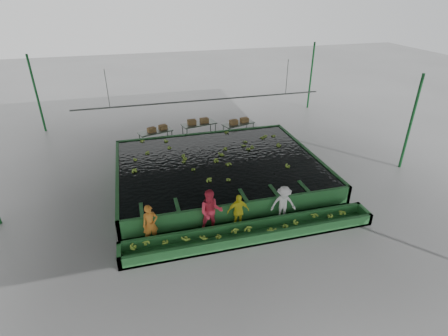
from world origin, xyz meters
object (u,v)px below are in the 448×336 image
object	(u,v)px
worker_d	(283,204)
packing_table_left	(156,138)
packing_table_mid	(199,131)
box_stack_left	(158,130)
box_stack_right	(239,123)
worker_a	(150,224)
sorting_trough	(252,233)
box_stack_mid	(198,123)
worker_b	(211,212)
worker_c	(238,212)
flotation_tank	(219,169)
packing_table_right	(238,130)

from	to	relation	value
worker_d	packing_table_left	world-z (taller)	worker_d
packing_table_mid	box_stack_left	xyz separation A→B (m)	(-2.64, -0.39, 0.42)
box_stack_right	worker_a	bearing A→B (deg)	-124.61
box_stack_left	box_stack_right	distance (m)	5.14
sorting_trough	box_stack_mid	world-z (taller)	box_stack_mid
worker_b	worker_d	size ratio (longest dim) A/B	1.19
worker_c	box_stack_mid	xyz separation A→B (m)	(0.33, 9.60, 0.22)
sorting_trough	box_stack_left	size ratio (longest dim) A/B	8.18
worker_c	box_stack_left	size ratio (longest dim) A/B	1.26
flotation_tank	box_stack_mid	size ratio (longest dim) A/B	7.54
box_stack_right	sorting_trough	bearing A→B (deg)	-104.52
worker_b	packing_table_mid	world-z (taller)	worker_b
worker_d	box_stack_mid	distance (m)	9.74
sorting_trough	box_stack_left	world-z (taller)	box_stack_left
worker_d	worker_a	bearing A→B (deg)	-168.66
worker_a	packing_table_mid	bearing A→B (deg)	58.73
flotation_tank	packing_table_mid	size ratio (longest dim) A/B	4.61
worker_c	packing_table_right	world-z (taller)	worker_c
worker_c	box_stack_right	world-z (taller)	worker_c
sorting_trough	worker_d	bearing A→B (deg)	26.29
box_stack_right	box_stack_left	bearing A→B (deg)	179.17
packing_table_right	worker_c	bearing A→B (deg)	-107.33
worker_d	box_stack_left	bearing A→B (deg)	125.76
worker_a	packing_table_right	size ratio (longest dim) A/B	0.79
packing_table_left	box_stack_right	xyz separation A→B (m)	(5.28, -0.02, 0.47)
worker_d	packing_table_right	xyz separation A→B (m)	(0.92, 9.14, -0.33)
flotation_tank	packing_table_mid	xyz separation A→B (m)	(0.07, 5.31, 0.04)
worker_c	packing_table_right	distance (m)	9.58
packing_table_mid	sorting_trough	bearing A→B (deg)	-90.38
worker_b	box_stack_right	xyz separation A→B (m)	(3.99, 9.15, -0.02)
packing_table_mid	box_stack_mid	size ratio (longest dim) A/B	1.64
packing_table_mid	box_stack_left	distance (m)	2.70
packing_table_left	box_stack_mid	world-z (taller)	box_stack_mid
packing_table_mid	box_stack_mid	bearing A→B (deg)	-171.67
worker_c	packing_table_left	distance (m)	9.48
worker_c	packing_table_left	bearing A→B (deg)	105.20
box_stack_left	packing_table_mid	bearing A→B (deg)	8.39
worker_c	packing_table_right	bearing A→B (deg)	73.26
worker_a	box_stack_mid	xyz separation A→B (m)	(3.75, 9.60, 0.18)
worker_c	worker_a	bearing A→B (deg)	-179.41
worker_b	packing_table_mid	xyz separation A→B (m)	(1.48, 9.61, -0.45)
packing_table_left	box_stack_left	world-z (taller)	box_stack_left
packing_table_mid	packing_table_right	world-z (taller)	packing_table_mid
worker_c	packing_table_right	size ratio (longest dim) A/B	0.75
packing_table_left	packing_table_mid	distance (m)	2.81
worker_a	packing_table_right	world-z (taller)	worker_a
worker_d	box_stack_right	size ratio (longest dim) A/B	1.25
worker_d	box_stack_mid	xyz separation A→B (m)	(-1.60, 9.60, 0.19)
sorting_trough	packing_table_right	world-z (taller)	packing_table_right
worker_b	packing_table_mid	size ratio (longest dim) A/B	0.87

